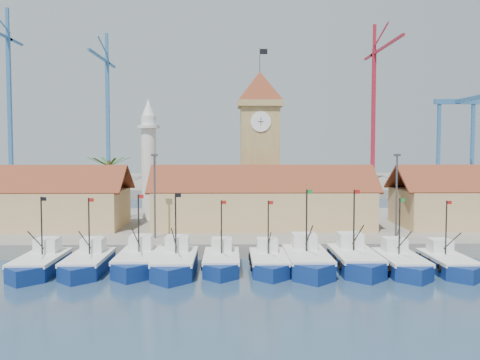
{
  "coord_description": "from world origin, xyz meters",
  "views": [
    {
      "loc": [
        -3.98,
        -44.99,
        11.2
      ],
      "look_at": [
        -2.76,
        18.0,
        7.36
      ],
      "focal_mm": 40.0,
      "sensor_mm": 36.0,
      "label": 1
    }
  ],
  "objects_px": {
    "boat_0": "(39,265)",
    "boat_5": "(269,264)",
    "minaret": "(149,158)",
    "clock_tower": "(260,142)"
  },
  "relations": [
    {
      "from": "boat_5",
      "to": "clock_tower",
      "type": "bearing_deg",
      "value": 88.9
    },
    {
      "from": "boat_0",
      "to": "boat_5",
      "type": "height_order",
      "value": "boat_0"
    },
    {
      "from": "boat_0",
      "to": "clock_tower",
      "type": "relative_size",
      "value": 0.42
    },
    {
      "from": "boat_5",
      "to": "minaret",
      "type": "xyz_separation_m",
      "value": [
        -14.55,
        25.24,
        9.04
      ]
    },
    {
      "from": "boat_0",
      "to": "clock_tower",
      "type": "height_order",
      "value": "clock_tower"
    },
    {
      "from": "minaret",
      "to": "clock_tower",
      "type": "bearing_deg",
      "value": -7.61
    },
    {
      "from": "clock_tower",
      "to": "minaret",
      "type": "distance_m",
      "value": 15.3
    },
    {
      "from": "boat_0",
      "to": "boat_5",
      "type": "distance_m",
      "value": 20.5
    },
    {
      "from": "minaret",
      "to": "boat_0",
      "type": "bearing_deg",
      "value": -102.96
    },
    {
      "from": "minaret",
      "to": "boat_5",
      "type": "bearing_deg",
      "value": -60.04
    }
  ]
}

